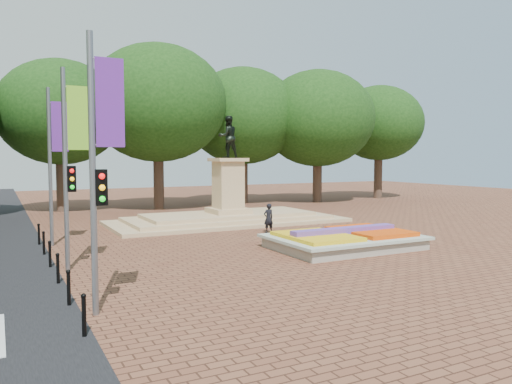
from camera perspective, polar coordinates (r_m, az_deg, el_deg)
ground at (r=23.17m, az=5.03°, el=-5.83°), size 90.00×90.00×0.00m
flower_bed at (r=22.08m, az=10.10°, el=-5.37°), size 6.30×4.30×0.91m
monument at (r=30.04m, az=-3.20°, el=-1.87°), size 14.00×6.00×6.40m
tree_row_back at (r=40.10m, az=-6.11°, el=7.87°), size 44.80×8.80×10.43m
banner_poles at (r=18.07m, az=-20.49°, el=3.51°), size 0.88×11.17×7.00m
bollard_row at (r=18.13m, az=-22.13°, el=-7.18°), size 0.12×13.12×0.98m
pedestrian at (r=26.01m, az=1.44°, el=-3.01°), size 0.59×0.41×1.55m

